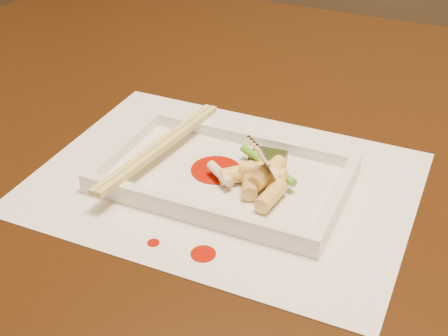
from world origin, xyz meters
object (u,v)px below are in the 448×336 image
at_px(table, 333,212).
at_px(placemat, 224,182).
at_px(plate_base, 224,179).
at_px(chopstick_a, 156,146).
at_px(fork, 296,121).

height_order(table, placemat, placemat).
distance_m(plate_base, chopstick_a, 0.08).
relative_size(plate_base, chopstick_a, 1.23).
xyz_separation_m(table, chopstick_a, (-0.18, -0.13, 0.13)).
xyz_separation_m(chopstick_a, fork, (0.15, 0.02, 0.06)).
bearing_deg(table, chopstick_a, -144.01).
xyz_separation_m(table, plate_base, (-0.10, -0.13, 0.11)).
relative_size(table, chopstick_a, 6.61).
bearing_deg(chopstick_a, placemat, 0.00).
xyz_separation_m(plate_base, chopstick_a, (-0.08, 0.00, 0.02)).
bearing_deg(placemat, chopstick_a, 180.00).
xyz_separation_m(placemat, plate_base, (0.00, 0.00, 0.00)).
distance_m(chopstick_a, fork, 0.16).
xyz_separation_m(table, placemat, (-0.10, -0.13, 0.10)).
bearing_deg(table, placemat, -126.51).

